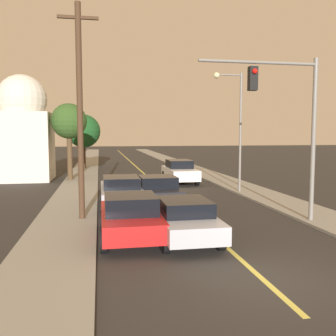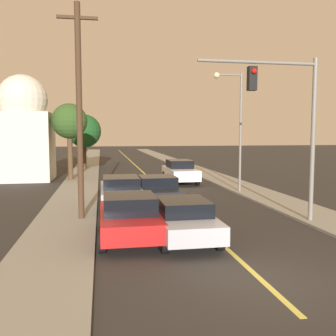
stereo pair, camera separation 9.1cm
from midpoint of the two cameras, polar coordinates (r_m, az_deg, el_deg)
name	(u,v)px [view 2 (the right image)]	position (r m, az deg, el deg)	size (l,w,h in m)	color
ground_plane	(261,280)	(9.89, 14.20, -16.19)	(200.00, 200.00, 0.00)	#2D2B28
road_surface	(134,164)	(44.68, -5.17, 0.62)	(8.12, 80.00, 0.01)	#2D2B28
sidewalk_left	(88,164)	(44.53, -11.99, 0.59)	(2.50, 80.00, 0.12)	gray
sidewalk_right	(177,163)	(45.44, 1.51, 0.79)	(2.50, 80.00, 0.12)	gray
car_near_lane_front	(182,218)	(12.81, 2.42, -7.57)	(1.93, 4.57, 1.40)	#A5A8B2
car_near_lane_second	(157,190)	(18.46, -1.54, -3.45)	(2.09, 4.13, 1.53)	black
car_outer_lane_front	(129,216)	(12.83, -5.74, -7.33)	(2.05, 4.33, 1.55)	red
car_outer_lane_second	(121,192)	(18.17, -7.07, -3.64)	(2.01, 4.86, 1.56)	#A5A8B2
car_far_oncoming	(180,171)	(27.30, 1.92, -0.49)	(2.02, 4.95, 1.68)	white
traffic_signal_mast	(289,111)	(15.43, 18.06, 8.20)	(4.83, 0.42, 6.41)	slate
streetlamp_right	(234,116)	(22.75, 10.18, 7.83)	(1.78, 0.36, 7.06)	slate
utility_pole_left	(79,109)	(15.58, -13.21, 8.80)	(1.60, 0.24, 8.62)	#422D1E
tree_left_near	(69,122)	(29.30, -14.71, 6.79)	(2.66, 2.66, 5.75)	#4C3823
tree_left_far	(84,131)	(39.14, -12.56, 5.49)	(3.37, 3.37, 5.43)	#3D2B1C
domed_building_left	(24,130)	(30.92, -21.06, 5.45)	(4.20, 4.20, 8.07)	beige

